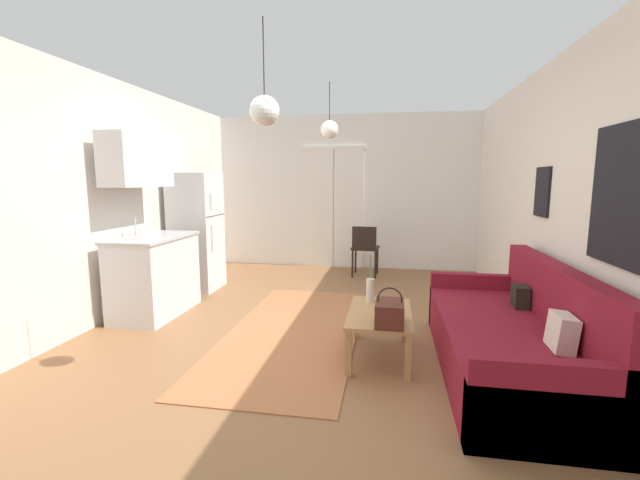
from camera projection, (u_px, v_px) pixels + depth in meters
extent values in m
cube|color=#8E603D|center=(298.00, 356.00, 3.72)|extent=(5.08, 8.01, 0.10)
cube|color=white|center=(345.00, 192.00, 7.19)|extent=(4.68, 0.10, 2.64)
cube|color=white|center=(319.00, 209.00, 7.24)|extent=(0.51, 0.02, 2.06)
cube|color=white|center=(349.00, 209.00, 7.16)|extent=(0.51, 0.02, 2.06)
cube|color=white|center=(334.00, 147.00, 7.04)|extent=(1.12, 0.03, 0.06)
cube|color=silver|center=(588.00, 208.00, 3.14)|extent=(0.10, 7.61, 2.64)
cube|color=black|center=(624.00, 195.00, 2.56)|extent=(0.02, 0.77, 0.90)
cube|color=black|center=(542.00, 192.00, 3.93)|extent=(0.02, 0.35, 0.47)
cube|color=silver|center=(62.00, 202.00, 3.91)|extent=(0.10, 7.61, 2.64)
cube|color=red|center=(132.00, 160.00, 4.84)|extent=(0.02, 0.32, 0.40)
cube|color=#B26B42|center=(294.00, 331.00, 4.20)|extent=(1.28, 2.99, 0.01)
cube|color=maroon|center=(502.00, 348.00, 3.27)|extent=(0.93, 2.19, 0.42)
cube|color=maroon|center=(557.00, 323.00, 3.17)|extent=(0.15, 2.19, 0.88)
cube|color=maroon|center=(553.00, 410.00, 2.24)|extent=(0.93, 0.11, 0.57)
cube|color=maroon|center=(476.00, 301.00, 4.28)|extent=(0.93, 0.11, 0.57)
cube|color=beige|center=(562.00, 332.00, 2.70)|extent=(0.15, 0.24, 0.25)
cube|color=black|center=(520.00, 296.00, 3.62)|extent=(0.13, 0.20, 0.20)
cube|color=#B27F4C|center=(380.00, 314.00, 3.55)|extent=(0.54, 0.90, 0.04)
cube|color=#B27F4C|center=(349.00, 354.00, 3.21)|extent=(0.05, 0.05, 0.37)
cube|color=#B27F4C|center=(408.00, 358.00, 3.14)|extent=(0.05, 0.05, 0.37)
cube|color=#B27F4C|center=(357.00, 319.00, 4.01)|extent=(0.05, 0.05, 0.37)
cube|color=#B27F4C|center=(404.00, 322.00, 3.94)|extent=(0.05, 0.05, 0.37)
cylinder|color=beige|center=(370.00, 290.00, 3.82)|extent=(0.08, 0.08, 0.22)
cylinder|color=#477F42|center=(371.00, 267.00, 3.79)|extent=(0.01, 0.01, 0.22)
cube|color=#512319|center=(389.00, 313.00, 3.22)|extent=(0.22, 0.31, 0.18)
torus|color=black|center=(390.00, 299.00, 3.20)|extent=(0.20, 0.01, 0.20)
cube|color=white|center=(197.00, 232.00, 5.76)|extent=(0.58, 0.62, 1.63)
cube|color=#4C4C51|center=(216.00, 215.00, 5.68)|extent=(0.01, 0.60, 0.01)
cylinder|color=#B7BABF|center=(211.00, 202.00, 5.48)|extent=(0.02, 0.02, 0.23)
cylinder|color=#B7BABF|center=(212.00, 238.00, 5.55)|extent=(0.02, 0.02, 0.36)
cube|color=silver|center=(155.00, 277.00, 4.69)|extent=(0.58, 1.05, 0.88)
cube|color=#B7BABF|center=(153.00, 238.00, 4.63)|extent=(0.61, 1.08, 0.03)
cube|color=#999BA0|center=(155.00, 241.00, 4.67)|extent=(0.36, 0.40, 0.10)
cylinder|color=#B7BABF|center=(135.00, 227.00, 4.68)|extent=(0.02, 0.02, 0.20)
cube|color=silver|center=(138.00, 161.00, 4.52)|extent=(0.32, 0.94, 0.57)
cylinder|color=black|center=(377.00, 260.00, 6.75)|extent=(0.03, 0.03, 0.44)
cylinder|color=black|center=(356.00, 260.00, 6.83)|extent=(0.03, 0.03, 0.44)
cylinder|color=black|center=(375.00, 265.00, 6.42)|extent=(0.03, 0.03, 0.44)
cylinder|color=black|center=(353.00, 264.00, 6.50)|extent=(0.03, 0.03, 0.44)
cube|color=black|center=(365.00, 248.00, 6.59)|extent=(0.44, 0.42, 0.04)
cube|color=black|center=(364.00, 238.00, 6.39)|extent=(0.38, 0.05, 0.35)
cylinder|color=black|center=(264.00, 56.00, 2.84)|extent=(0.01, 0.01, 0.52)
sphere|color=white|center=(265.00, 111.00, 2.90)|extent=(0.21, 0.21, 0.21)
cylinder|color=black|center=(330.00, 101.00, 4.71)|extent=(0.01, 0.01, 0.43)
sphere|color=white|center=(329.00, 129.00, 4.75)|extent=(0.21, 0.21, 0.21)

